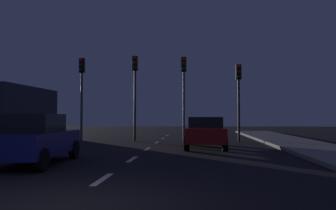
{
  "coord_description": "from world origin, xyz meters",
  "views": [
    {
      "loc": [
        2.2,
        -5.34,
        1.49
      ],
      "look_at": [
        0.64,
        14.06,
        2.16
      ],
      "focal_mm": 36.22,
      "sensor_mm": 36.0,
      "label": 1
    }
  ],
  "objects": [
    {
      "name": "traffic_signal_far_right",
      "position": [
        4.81,
        15.15,
        3.25
      ],
      "size": [
        0.32,
        0.38,
        4.62
      ],
      "color": "black",
      "rests_on": "ground_plane"
    },
    {
      "name": "lane_stripe_fifth",
      "position": [
        0.0,
        14.0,
        0.0
      ],
      "size": [
        0.16,
        1.6,
        0.01
      ],
      "primitive_type": "cube",
      "color": "silver",
      "rests_on": "ground_plane"
    },
    {
      "name": "traffic_signal_far_left",
      "position": [
        -4.83,
        15.15,
        3.58
      ],
      "size": [
        0.32,
        0.38,
        5.13
      ],
      "color": "#4C4C51",
      "rests_on": "ground_plane"
    },
    {
      "name": "lane_stripe_third",
      "position": [
        0.0,
        6.4,
        0.0
      ],
      "size": [
        0.16,
        1.6,
        0.01
      ],
      "primitive_type": "cube",
      "color": "silver",
      "rests_on": "ground_plane"
    },
    {
      "name": "car_stopped_ahead",
      "position": [
        2.68,
        10.91,
        0.76
      ],
      "size": [
        1.92,
        4.4,
        1.47
      ],
      "color": "#B21919",
      "rests_on": "ground_plane"
    },
    {
      "name": "traffic_signal_center_left",
      "position": [
        -1.48,
        15.15,
        3.64
      ],
      "size": [
        0.32,
        0.38,
        5.22
      ],
      "color": "#2D2D30",
      "rests_on": "ground_plane"
    },
    {
      "name": "car_adjacent_lane",
      "position": [
        -2.86,
        4.91,
        0.79
      ],
      "size": [
        2.12,
        4.19,
        1.57
      ],
      "color": "navy",
      "rests_on": "ground_plane"
    },
    {
      "name": "lane_stripe_sixth",
      "position": [
        0.0,
        17.8,
        0.0
      ],
      "size": [
        0.16,
        1.6,
        0.01
      ],
      "primitive_type": "cube",
      "color": "silver",
      "rests_on": "ground_plane"
    },
    {
      "name": "traffic_signal_center_right",
      "position": [
        1.52,
        15.15,
        3.58
      ],
      "size": [
        0.32,
        0.38,
        5.12
      ],
      "color": "#4C4C51",
      "rests_on": "ground_plane"
    },
    {
      "name": "lane_stripe_fourth",
      "position": [
        0.0,
        10.2,
        0.0
      ],
      "size": [
        0.16,
        1.6,
        0.01
      ],
      "primitive_type": "cube",
      "color": "silver",
      "rests_on": "ground_plane"
    },
    {
      "name": "ground_plane",
      "position": [
        0.0,
        7.0,
        0.0
      ],
      "size": [
        80.0,
        80.0,
        0.0
      ],
      "primitive_type": "plane",
      "color": "black"
    },
    {
      "name": "lane_stripe_seventh",
      "position": [
        0.0,
        21.6,
        0.0
      ],
      "size": [
        0.16,
        1.6,
        0.01
      ],
      "primitive_type": "cube",
      "color": "silver",
      "rests_on": "ground_plane"
    },
    {
      "name": "lane_stripe_second",
      "position": [
        0.0,
        2.6,
        0.0
      ],
      "size": [
        0.16,
        1.6,
        0.01
      ],
      "primitive_type": "cube",
      "color": "silver",
      "rests_on": "ground_plane"
    }
  ]
}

